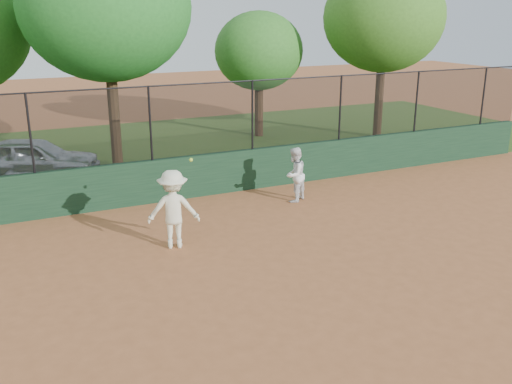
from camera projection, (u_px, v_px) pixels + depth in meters
name	position (u px, v px, depth m)	size (l,w,h in m)	color
ground	(268.00, 289.00, 10.83)	(80.00, 80.00, 0.00)	#AE6338
back_wall	(171.00, 179.00, 15.81)	(26.00, 0.20, 1.20)	#1B3C23
grass_strip	(123.00, 154.00, 21.16)	(36.00, 12.00, 0.01)	#2F4917
parked_car	(33.00, 159.00, 17.65)	(1.60, 3.97, 1.35)	#A7ACB1
player_second	(294.00, 175.00, 15.66)	(0.74, 0.57, 1.52)	white
player_main	(173.00, 209.00, 12.53)	(1.30, 0.99, 2.06)	#E9E8C5
fence_assembly	(167.00, 121.00, 15.31)	(26.00, 0.06, 2.00)	black
tree_2	(106.00, 7.00, 17.82)	(5.40, 4.91, 7.52)	#432C18
tree_3	(259.00, 51.00, 23.18)	(3.67, 3.34, 5.10)	#3E2614
tree_4	(384.00, 18.00, 22.60)	(4.96, 4.51, 6.96)	#432B18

